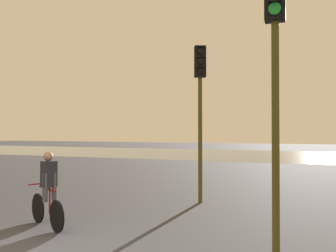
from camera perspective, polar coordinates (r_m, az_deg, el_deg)
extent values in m
cube|color=slate|center=(33.33, 14.78, -4.33)|extent=(80.00, 16.00, 0.01)
cylinder|color=#4C4719|center=(6.12, 16.08, -2.23)|extent=(0.12, 0.12, 3.79)
cylinder|color=green|center=(6.28, 15.94, 16.84)|extent=(0.19, 0.04, 0.19)
cube|color=black|center=(6.30, 15.93, 17.84)|extent=(0.20, 0.13, 0.02)
cylinder|color=#4C4719|center=(10.81, 4.92, -2.11)|extent=(0.12, 0.12, 3.62)
cube|color=black|center=(11.00, 4.91, 9.74)|extent=(0.39, 0.36, 0.90)
cylinder|color=black|center=(10.93, 5.02, 11.37)|extent=(0.18, 0.11, 0.19)
cube|color=black|center=(10.93, 5.03, 11.95)|extent=(0.22, 0.19, 0.02)
cylinder|color=black|center=(10.87, 5.02, 9.87)|extent=(0.18, 0.11, 0.19)
cube|color=black|center=(10.87, 5.03, 10.46)|extent=(0.22, 0.19, 0.02)
cylinder|color=black|center=(10.82, 5.02, 8.36)|extent=(0.18, 0.11, 0.19)
cube|color=black|center=(10.82, 5.04, 8.95)|extent=(0.22, 0.19, 0.02)
cylinder|color=black|center=(9.05, -19.21, -11.74)|extent=(0.60, 0.35, 0.66)
cylinder|color=black|center=(8.09, -16.59, -13.07)|extent=(0.60, 0.35, 0.66)
cylinder|color=maroon|center=(8.48, -17.96, -9.06)|extent=(0.76, 0.43, 0.04)
cylinder|color=maroon|center=(8.38, -17.59, -10.72)|extent=(0.04, 0.04, 0.55)
cylinder|color=maroon|center=(8.91, -19.08, -8.32)|extent=(0.24, 0.42, 0.03)
cylinder|color=#3F3F47|center=(8.37, -16.94, -8.82)|extent=(0.11, 0.11, 0.60)
cylinder|color=#3F3F47|center=(8.30, -18.23, -8.89)|extent=(0.11, 0.11, 0.60)
cube|color=black|center=(8.35, -17.70, -6.98)|extent=(0.32, 0.36, 0.54)
sphere|color=#846047|center=(8.34, -17.76, -4.43)|extent=(0.20, 0.20, 0.20)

